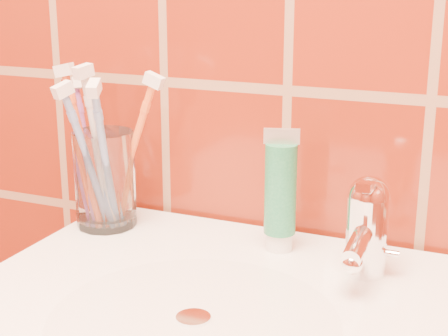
% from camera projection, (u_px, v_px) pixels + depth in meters
% --- Properties ---
extents(glass_tumbler, '(0.10, 0.10, 0.13)m').
position_uv_depth(glass_tumbler, '(105.00, 179.00, 0.94)').
color(glass_tumbler, white).
rests_on(glass_tumbler, pedestal_sink).
extents(toothpaste_tube, '(0.04, 0.04, 0.16)m').
position_uv_depth(toothpaste_tube, '(280.00, 194.00, 0.86)').
color(toothpaste_tube, white).
rests_on(toothpaste_tube, pedestal_sink).
extents(faucet, '(0.05, 0.11, 0.12)m').
position_uv_depth(faucet, '(366.00, 224.00, 0.79)').
color(faucet, white).
rests_on(faucet, pedestal_sink).
extents(toothbrush_0, '(0.16, 0.14, 0.21)m').
position_uv_depth(toothbrush_0, '(87.00, 153.00, 0.96)').
color(toothbrush_0, '#824493').
rests_on(toothbrush_0, glass_tumbler).
extents(toothbrush_1, '(0.08, 0.07, 0.23)m').
position_uv_depth(toothbrush_1, '(84.00, 149.00, 0.93)').
color(toothbrush_1, '#D95426').
rests_on(toothbrush_1, glass_tumbler).
extents(toothbrush_2, '(0.10, 0.17, 0.24)m').
position_uv_depth(toothbrush_2, '(105.00, 159.00, 0.90)').
color(toothbrush_2, '#7699D3').
rests_on(toothbrush_2, glass_tumbler).
extents(toothbrush_3, '(0.10, 0.15, 0.23)m').
position_uv_depth(toothbrush_3, '(89.00, 160.00, 0.90)').
color(toothbrush_3, '#6E89C4').
rests_on(toothbrush_3, glass_tumbler).
extents(toothbrush_4, '(0.10, 0.10, 0.22)m').
position_uv_depth(toothbrush_4, '(132.00, 153.00, 0.93)').
color(toothbrush_4, orange).
rests_on(toothbrush_4, glass_tumbler).
extents(toothbrush_5, '(0.06, 0.10, 0.24)m').
position_uv_depth(toothbrush_5, '(98.00, 151.00, 0.91)').
color(toothbrush_5, silver).
rests_on(toothbrush_5, glass_tumbler).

